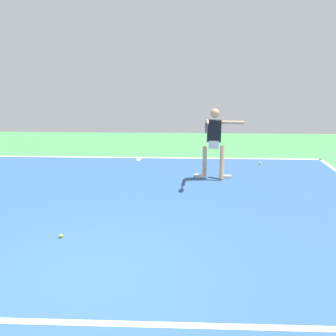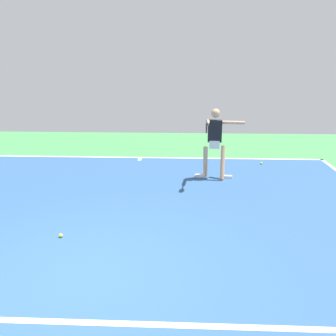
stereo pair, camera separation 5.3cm
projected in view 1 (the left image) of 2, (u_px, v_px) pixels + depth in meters
The scene contains 8 objects.
ground_plane at pixel (86, 277), 5.31m from camera, with size 21.70×21.70×0.00m, color #428E4C.
court_surface at pixel (86, 277), 5.31m from camera, with size 10.93×13.54×0.00m, color #2D5484.
court_line_baseline_near at pixel (139, 158), 11.77m from camera, with size 10.93×0.10×0.01m, color white.
court_line_service at pixel (65, 322), 4.40m from camera, with size 8.19×0.10×0.01m, color white.
court_line_centre_mark at pixel (139, 159), 11.58m from camera, with size 0.10×0.30×0.01m, color white.
tennis_player at pixel (214, 139), 9.49m from camera, with size 1.17×1.22×1.75m.
tennis_ball_near_player at pixel (260, 163), 11.03m from camera, with size 0.07×0.07×0.07m, color #C6E53D.
tennis_ball_by_sideline at pixel (61, 236), 6.48m from camera, with size 0.07×0.07×0.07m, color #CCE033.
Camera 1 is at (-1.31, 4.66, 2.87)m, focal length 41.62 mm.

